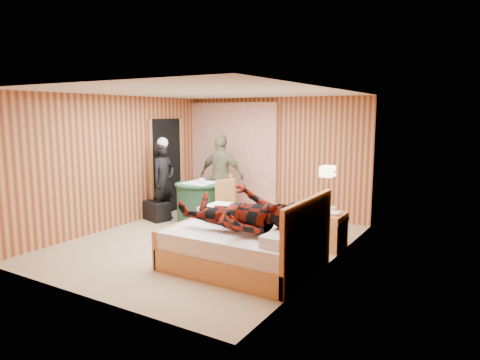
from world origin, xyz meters
The scene contains 23 objects.
floor centered at (0.00, 0.00, 0.00)m, with size 4.20×5.00×0.01m, color tan.
ceiling centered at (0.00, 0.00, 2.50)m, with size 4.20×5.00×0.01m, color silver.
wall_back centered at (0.00, 2.50, 1.25)m, with size 4.20×0.02×2.50m, color #C8804D.
wall_left centered at (-2.10, 0.00, 1.25)m, with size 0.02×5.00×2.50m, color #C8804D.
wall_right centered at (2.10, 0.00, 1.25)m, with size 0.02×5.00×2.50m, color #C8804D.
curtain centered at (-1.00, 2.43, 1.20)m, with size 2.20×0.08×2.40m, color beige.
doorway centered at (-2.06, 1.40, 1.02)m, with size 0.06×0.90×2.05m, color black.
wall_lamp centered at (1.92, 0.45, 1.30)m, with size 0.26×0.24×0.16m.
bed centered at (1.12, -0.61, 0.31)m, with size 2.01×1.58×1.09m.
nightstand centered at (1.88, 0.77, 0.30)m, with size 0.44×0.60×0.58m.
round_table centered at (-0.82, 0.91, 0.42)m, with size 0.94×0.94×0.84m.
chair_far centered at (-0.79, 1.64, 0.54)m, with size 0.52×0.52×0.93m.
chair_near centered at (-0.27, 0.87, 0.56)m, with size 0.56×0.56×0.96m.
duffel_bag centered at (-1.85, 0.78, 0.19)m, with size 0.67×0.36×0.38m, color black.
sneaker_left centered at (-0.39, 1.09, 0.06)m, with size 0.26×0.11×0.12m, color white.
sneaker_right centered at (0.02, 0.52, 0.06)m, with size 0.29×0.12×0.13m, color white.
woman_standing centered at (-1.70, 0.89, 0.80)m, with size 0.59×0.38×1.61m, color black.
man_at_table centered at (-0.82, 1.70, 0.86)m, with size 1.01×0.42×1.72m, color #696846.
man_on_bed centered at (1.15, -0.84, 0.97)m, with size 1.77×0.67×0.86m, color #611109.
book_lower centered at (1.88, 0.72, 0.59)m, with size 0.17×0.22×0.02m, color white.
book_upper centered at (1.88, 0.72, 0.61)m, with size 0.16×0.22×0.02m, color white.
cup_nightstand centered at (1.88, 0.90, 0.63)m, with size 0.10×0.10×0.09m, color white.
cup_table centered at (-0.72, 0.86, 0.88)m, with size 0.12×0.12×0.10m, color white.
Camera 1 is at (4.07, -5.69, 2.16)m, focal length 32.00 mm.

